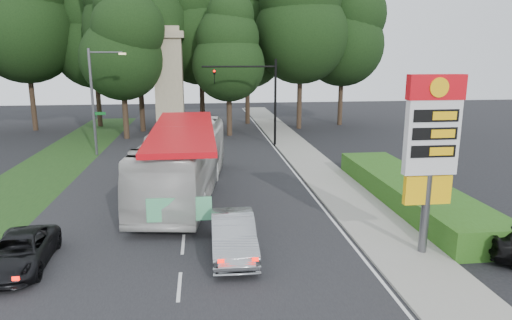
{
  "coord_description": "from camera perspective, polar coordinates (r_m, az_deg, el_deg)",
  "views": [
    {
      "loc": [
        0.88,
        -13.47,
        7.51
      ],
      "look_at": [
        3.63,
        9.37,
        2.2
      ],
      "focal_mm": 32.0,
      "sensor_mm": 36.0,
      "label": 1
    }
  ],
  "objects": [
    {
      "name": "tree_center_right",
      "position": [
        48.6,
        -7.01,
        17.04
      ],
      "size": [
        9.24,
        9.24,
        18.15
      ],
      "color": "#2D2116",
      "rests_on": "ground"
    },
    {
      "name": "tree_monument_right",
      "position": [
        43.06,
        -3.47,
        13.63
      ],
      "size": [
        6.72,
        6.72,
        13.2
      ],
      "color": "#2D2116",
      "rests_on": "ground"
    },
    {
      "name": "road_surface",
      "position": [
        26.57,
        -8.49,
        -3.55
      ],
      "size": [
        14.0,
        80.0,
        0.02
      ],
      "primitive_type": "cube",
      "color": "black",
      "rests_on": "ground"
    },
    {
      "name": "grass_verge_left",
      "position": [
        33.98,
        -24.45,
        -0.95
      ],
      "size": [
        5.0,
        50.0,
        0.02
      ],
      "primitive_type": "cube",
      "color": "#193814",
      "rests_on": "ground"
    },
    {
      "name": "sidewalk_right",
      "position": [
        27.61,
        9.44,
        -2.84
      ],
      "size": [
        3.0,
        80.0,
        0.12
      ],
      "primitive_type": "cube",
      "color": "gray",
      "rests_on": "ground"
    },
    {
      "name": "tree_west_near",
      "position": [
        51.7,
        -19.7,
        15.04
      ],
      "size": [
        8.4,
        8.4,
        16.5
      ],
      "color": "#2D2116",
      "rests_on": "ground"
    },
    {
      "name": "tree_east_near",
      "position": [
        50.78,
        -1.1,
        15.44
      ],
      "size": [
        8.12,
        8.12,
        15.95
      ],
      "color": "#2D2116",
      "rests_on": "ground"
    },
    {
      "name": "tree_monument_left",
      "position": [
        43.04,
        -16.56,
        14.03
      ],
      "size": [
        7.28,
        7.28,
        14.3
      ],
      "color": "#2D2116",
      "rests_on": "ground"
    },
    {
      "name": "sedan_silver",
      "position": [
        17.74,
        -2.88,
        -9.34
      ],
      "size": [
        1.68,
        4.71,
        1.55
      ],
      "primitive_type": "imported",
      "rotation": [
        0.0,
        0.0,
        -0.01
      ],
      "color": "#979A9E",
      "rests_on": "ground"
    },
    {
      "name": "tree_center_left",
      "position": [
        47.06,
        -14.75,
        18.09
      ],
      "size": [
        10.08,
        10.08,
        19.8
      ],
      "color": "#2D2116",
      "rests_on": "ground"
    },
    {
      "name": "streetlight_signs",
      "position": [
        36.47,
        -19.46,
        7.43
      ],
      "size": [
        2.75,
        0.98,
        8.0
      ],
      "color": "#59595E",
      "rests_on": "ground"
    },
    {
      "name": "tree_west_mid",
      "position": [
        51.5,
        -27.13,
        16.28
      ],
      "size": [
        9.8,
        9.8,
        19.25
      ],
      "color": "#2D2116",
      "rests_on": "ground"
    },
    {
      "name": "suv_charcoal",
      "position": [
        18.75,
        -27.46,
        -10.14
      ],
      "size": [
        2.26,
        4.49,
        1.22
      ],
      "primitive_type": "imported",
      "rotation": [
        0.0,
        0.0,
        0.05
      ],
      "color": "black",
      "rests_on": "ground"
    },
    {
      "name": "hedge",
      "position": [
        24.93,
        18.71,
        -3.81
      ],
      "size": [
        3.0,
        14.0,
        1.2
      ],
      "primitive_type": "cube",
      "color": "#284F15",
      "rests_on": "ground"
    },
    {
      "name": "tree_east_mid",
      "position": [
        47.72,
        5.68,
        17.55
      ],
      "size": [
        9.52,
        9.52,
        18.7
      ],
      "color": "#2D2116",
      "rests_on": "ground"
    },
    {
      "name": "gas_station_pylon",
      "position": [
        17.83,
        21.1,
        2.23
      ],
      "size": [
        2.1,
        0.45,
        6.85
      ],
      "color": "#59595E",
      "rests_on": "ground"
    },
    {
      "name": "tree_far_east",
      "position": [
        50.86,
        10.88,
        15.97
      ],
      "size": [
        8.68,
        8.68,
        17.05
      ],
      "color": "#2D2116",
      "rests_on": "ground"
    },
    {
      "name": "traffic_signal_mast",
      "position": [
        37.89,
        0.45,
        8.7
      ],
      "size": [
        6.1,
        0.35,
        7.2
      ],
      "color": "black",
      "rests_on": "ground"
    },
    {
      "name": "transit_bus",
      "position": [
        25.19,
        -8.96,
        -0.13
      ],
      "size": [
        4.94,
        13.68,
        3.73
      ],
      "primitive_type": "imported",
      "rotation": [
        0.0,
        0.0,
        -0.14
      ],
      "color": "silver",
      "rests_on": "ground"
    },
    {
      "name": "monument",
      "position": [
        43.64,
        -10.78,
        9.61
      ],
      "size": [
        3.0,
        3.0,
        10.05
      ],
      "color": "gray",
      "rests_on": "ground"
    },
    {
      "name": "ground",
      "position": [
        15.45,
        -9.64,
        -16.29
      ],
      "size": [
        120.0,
        120.0,
        0.0
      ],
      "primitive_type": "plane",
      "color": "black",
      "rests_on": "ground"
    }
  ]
}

